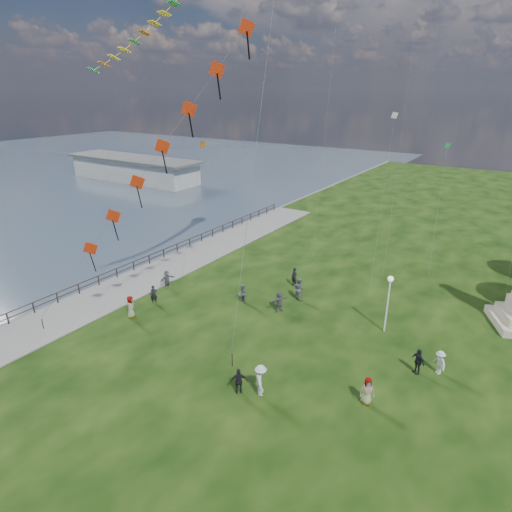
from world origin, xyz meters
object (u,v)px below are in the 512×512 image
Objects in this scene: lamppost at (389,292)px; person_0 at (154,294)px; person_11 at (279,301)px; person_7 at (299,289)px; person_5 at (167,279)px; pier_pavilion at (134,168)px; person_9 at (418,361)px; person_3 at (239,381)px; person_6 at (294,277)px; person_10 at (131,307)px; person_8 at (439,363)px; person_1 at (243,294)px; person_2 at (261,380)px; person_4 at (367,391)px.

person_0 is at bearing -160.92° from lamppost.
person_11 reaches higher than person_0.
person_7 is 2.72m from person_11.
person_7 reaches higher than person_5.
pier_pavilion reaches higher than person_9.
person_5 is at bearing -170.05° from lamppost.
person_3 is 12.66m from person_7.
pier_pavilion is 17.45× the size of person_6.
person_10 is (42.38, -38.21, -0.96)m from pier_pavilion.
person_5 is (40.93, -32.85, -1.04)m from pier_pavilion.
person_7 reaches higher than person_11.
person_5 is 0.93× the size of person_6.
person_6 reaches higher than person_0.
person_6 is 14.76m from person_8.
person_7 is 12.60m from person_8.
person_1 is 3.22m from person_11.
person_6 is (7.97, 9.10, 0.10)m from person_0.
pier_pavilion is 18.53× the size of person_3.
person_2 reaches higher than person_7.
person_8 is (22.54, 0.19, -0.01)m from person_5.
person_7 is 1.18× the size of person_8.
person_1 is at bearing -170.10° from lamppost.
person_6 and person_11 have the same top height.
person_1 is 14.00m from person_4.
lamppost reaches higher than pier_pavilion.
person_9 is at bearing -77.24° from person_5.
pier_pavilion reaches higher than person_10.
person_7 is (51.59, -28.47, -0.91)m from pier_pavilion.
person_8 is at bearing -85.18° from person_2.
person_8 is at bearing -7.21° from person_6.
person_8 is (13.39, -6.20, -0.07)m from person_6.
person_4 reaches higher than person_3.
person_1 is at bearing -66.00° from person_5.
person_5 is at bearing -148.60° from person_9.
person_5 is at bearing 24.45° from person_2.
lamppost is at bearing 126.25° from person_11.
person_1 is 7.30m from person_5.
person_6 is 2.52m from person_7.
person_5 is 0.93× the size of person_11.
person_1 is 11.14m from person_3.
person_8 is at bearing 177.34° from person_7.
person_2 is at bearing -28.07° from person_1.
person_11 is (-11.03, 2.13, 0.03)m from person_9.
person_0 is 18.74m from person_4.
lamppost is 2.73× the size of person_5.
person_4 is at bearing -75.06° from person_8.
person_5 is at bearing -38.75° from pier_pavilion.
person_9 is 0.95× the size of person_10.
person_9 reaches higher than person_3.
person_7 is at bearing -53.68° from person_5.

